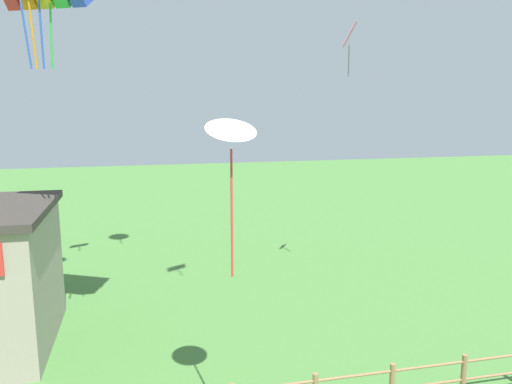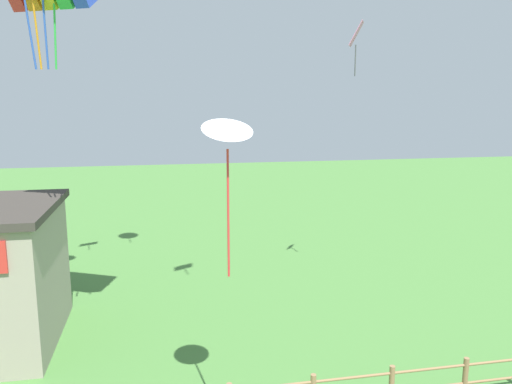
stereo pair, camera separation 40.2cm
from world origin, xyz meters
name	(u,v)px [view 1 (the left image)]	position (x,y,z in m)	size (l,w,h in m)	color
kite_pink_diamond	(350,38)	(5.29, 16.52, 10.25)	(0.79, 0.91, 2.10)	pink
kite_white_delta	(231,134)	(-1.05, 7.66, 7.14)	(1.21, 1.16, 3.48)	white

